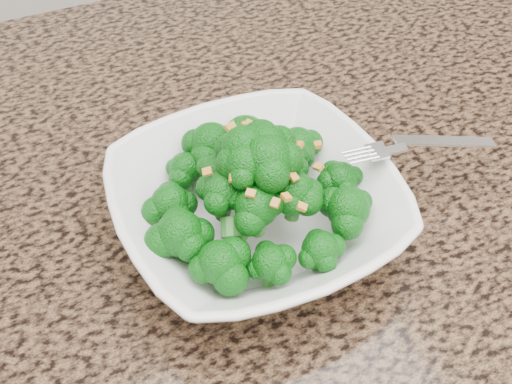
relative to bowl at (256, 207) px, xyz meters
name	(u,v)px	position (x,y,z in m)	size (l,w,h in m)	color
granite_counter	(331,267)	(0.05, -0.06, -0.05)	(1.64, 1.04, 0.03)	brown
bowl	(256,207)	(0.00, 0.00, 0.00)	(0.25, 0.25, 0.06)	white
broccoli_pile	(256,152)	(0.00, 0.00, 0.07)	(0.22, 0.22, 0.07)	#0B610D
garlic_topping	(256,115)	(0.00, 0.00, 0.11)	(0.13, 0.13, 0.01)	gold
fork	(399,149)	(0.13, -0.02, 0.04)	(0.17, 0.03, 0.01)	silver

